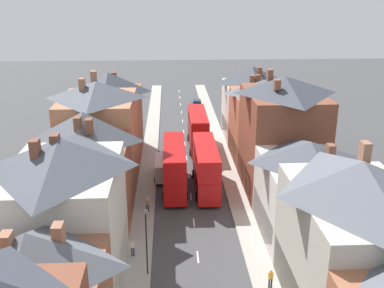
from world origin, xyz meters
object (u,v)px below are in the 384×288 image
object	(u,v)px
double_decker_bus_lead	(206,166)
car_near_silver	(197,104)
delivery_van	(163,168)
double_decker_bus_far_approaching	(198,130)
car_parked_right_a	(211,159)
double_decker_bus_mid_street	(174,166)
pedestrian_far_left	(133,247)
pedestrian_mid_right	(271,278)
street_lamp	(146,239)
pedestrian_far_right	(147,204)

from	to	relation	value
double_decker_bus_lead	car_near_silver	distance (m)	37.15
double_decker_bus_lead	delivery_van	bearing A→B (deg)	144.76
double_decker_bus_far_approaching	car_parked_right_a	world-z (taller)	double_decker_bus_far_approaching
double_decker_bus_mid_street	double_decker_bus_far_approaching	size ratio (longest dim) A/B	1.00
car_near_silver	pedestrian_far_left	bearing A→B (deg)	-99.76
double_decker_bus_lead	pedestrian_mid_right	bearing A→B (deg)	-79.25
pedestrian_far_left	pedestrian_mid_right	bearing A→B (deg)	-24.28
double_decker_bus_mid_street	street_lamp	distance (m)	16.53
double_decker_bus_mid_street	street_lamp	world-z (taller)	street_lamp
double_decker_bus_far_approaching	car_near_silver	world-z (taller)	double_decker_bus_far_approaching
car_parked_right_a	pedestrian_mid_right	bearing A→B (deg)	-85.09
double_decker_bus_far_approaching	pedestrian_mid_right	distance (m)	32.90
double_decker_bus_mid_street	pedestrian_far_right	bearing A→B (deg)	-116.80
double_decker_bus_far_approaching	street_lamp	world-z (taller)	street_lamp
pedestrian_far_right	street_lamp	bearing A→B (deg)	-87.57
double_decker_bus_mid_street	pedestrian_mid_right	bearing A→B (deg)	-69.20
car_parked_right_a	pedestrian_far_left	xyz separation A→B (m)	(-8.73, -20.96, 0.19)
double_decker_bus_lead	double_decker_bus_far_approaching	bearing A→B (deg)	90.00
double_decker_bus_mid_street	pedestrian_far_right	xyz separation A→B (m)	(-2.89, -5.72, -1.78)
street_lamp	car_near_silver	bearing A→B (deg)	82.14
delivery_van	double_decker_bus_lead	bearing A→B (deg)	-35.24
double_decker_bus_far_approaching	car_parked_right_a	bearing A→B (deg)	-79.04
double_decker_bus_far_approaching	pedestrian_mid_right	size ratio (longest dim) A/B	6.71
pedestrian_far_left	car_parked_right_a	bearing A→B (deg)	67.40
car_near_silver	delivery_van	world-z (taller)	delivery_van
double_decker_bus_mid_street	street_lamp	size ratio (longest dim) A/B	1.96
delivery_van	pedestrian_far_right	distance (m)	9.15
delivery_van	pedestrian_far_right	bearing A→B (deg)	-100.08
car_near_silver	street_lamp	size ratio (longest dim) A/B	0.71
car_parked_right_a	pedestrian_far_left	world-z (taller)	pedestrian_far_left
double_decker_bus_mid_street	delivery_van	size ratio (longest dim) A/B	2.08
pedestrian_far_right	double_decker_bus_lead	bearing A→B (deg)	40.54
car_parked_right_a	double_decker_bus_far_approaching	bearing A→B (deg)	100.96
street_lamp	car_parked_right_a	bearing A→B (deg)	72.60
double_decker_bus_mid_street	pedestrian_far_right	world-z (taller)	double_decker_bus_mid_street
car_near_silver	street_lamp	world-z (taller)	street_lamp
pedestrian_far_left	double_decker_bus_lead	bearing A→B (deg)	61.51
delivery_van	car_parked_right_a	bearing A→B (deg)	31.76
car_near_silver	street_lamp	bearing A→B (deg)	-97.86
double_decker_bus_far_approaching	pedestrian_far_left	distance (m)	28.75
double_decker_bus_lead	pedestrian_far_left	bearing A→B (deg)	-118.49
double_decker_bus_lead	street_lamp	world-z (taller)	street_lamp
pedestrian_mid_right	pedestrian_far_right	size ratio (longest dim) A/B	1.00
pedestrian_mid_right	double_decker_bus_far_approaching	bearing A→B (deg)	96.17
double_decker_bus_mid_street	double_decker_bus_far_approaching	bearing A→B (deg)	75.46
double_decker_bus_mid_street	pedestrian_far_left	world-z (taller)	double_decker_bus_mid_street
delivery_van	double_decker_bus_mid_street	bearing A→B (deg)	-68.54
pedestrian_far_right	street_lamp	world-z (taller)	street_lamp
double_decker_bus_lead	pedestrian_far_left	xyz separation A→B (m)	(-7.42, -13.67, -1.78)
double_decker_bus_mid_street	pedestrian_mid_right	xyz separation A→B (m)	(7.13, -18.78, -1.78)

